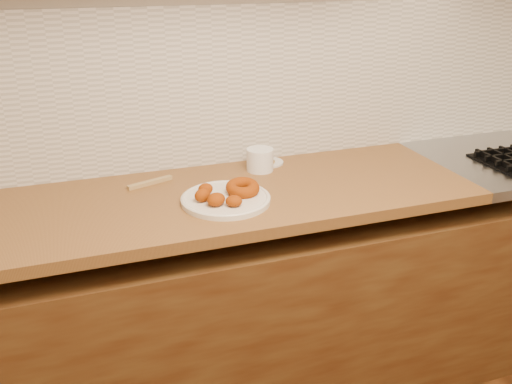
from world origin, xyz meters
TOP-DOWN VIEW (x-y plane):
  - wall_back at (0.00, 2.00)m, footprint 4.00×0.02m
  - base_cabinet at (0.00, 1.69)m, footprint 3.60×0.60m
  - butcher_block at (-0.65, 1.69)m, footprint 2.30×0.62m
  - backsplash at (0.00, 1.99)m, footprint 3.60×0.02m
  - donut_plate at (-0.40, 1.61)m, footprint 0.30×0.30m
  - ring_donut at (-0.34, 1.63)m, footprint 0.13×0.13m
  - fried_dough_chunks at (-0.45, 1.58)m, footprint 0.15×0.19m
  - plastic_tub at (-0.19, 1.86)m, footprint 0.13×0.13m
  - tub_lid at (-0.14, 1.92)m, footprint 0.15×0.15m
  - brass_jar_lid at (-0.15, 1.91)m, footprint 0.07×0.07m
  - wooden_utensil at (-0.62, 1.85)m, footprint 0.17×0.08m

SIDE VIEW (x-z plane):
  - base_cabinet at x=0.00m, z-range 0.00..0.77m
  - butcher_block at x=-0.65m, z-range 0.86..0.90m
  - tub_lid at x=-0.14m, z-range 0.90..0.91m
  - brass_jar_lid at x=-0.15m, z-range 0.90..0.91m
  - wooden_utensil at x=-0.62m, z-range 0.90..0.91m
  - donut_plate at x=-0.40m, z-range 0.90..0.92m
  - ring_donut at x=-0.34m, z-range 0.91..0.96m
  - fried_dough_chunks at x=-0.45m, z-range 0.92..0.96m
  - plastic_tub at x=-0.19m, z-range 0.90..0.99m
  - backsplash at x=0.00m, z-range 0.90..1.50m
  - wall_back at x=0.00m, z-range 0.00..2.70m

